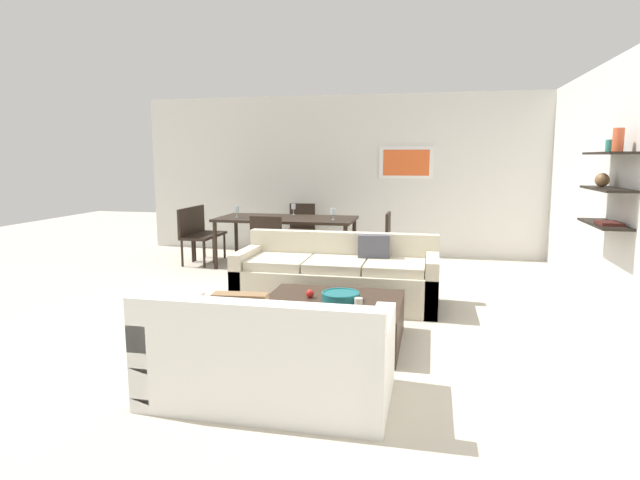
# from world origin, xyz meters

# --- Properties ---
(ground_plane) EXTENTS (18.00, 18.00, 0.00)m
(ground_plane) POSITION_xyz_m (0.00, 0.00, 0.00)
(ground_plane) COLOR beige
(back_wall_unit) EXTENTS (8.40, 0.09, 2.70)m
(back_wall_unit) POSITION_xyz_m (0.30, 3.53, 1.35)
(back_wall_unit) COLOR silver
(back_wall_unit) RESTS_ON ground
(right_wall_shelf_unit) EXTENTS (0.34, 8.20, 2.70)m
(right_wall_shelf_unit) POSITION_xyz_m (3.03, 0.59, 1.35)
(right_wall_shelf_unit) COLOR silver
(right_wall_shelf_unit) RESTS_ON ground
(sofa_beige) EXTENTS (2.26, 0.90, 0.78)m
(sofa_beige) POSITION_xyz_m (0.14, 0.34, 0.29)
(sofa_beige) COLOR beige
(sofa_beige) RESTS_ON ground
(loveseat_white) EXTENTS (1.66, 0.90, 0.78)m
(loveseat_white) POSITION_xyz_m (0.10, -2.13, 0.29)
(loveseat_white) COLOR white
(loveseat_white) RESTS_ON ground
(coffee_table) EXTENTS (1.25, 1.08, 0.38)m
(coffee_table) POSITION_xyz_m (0.31, -0.93, 0.19)
(coffee_table) COLOR #38281E
(coffee_table) RESTS_ON ground
(decorative_bowl) EXTENTS (0.35, 0.35, 0.08)m
(decorative_bowl) POSITION_xyz_m (0.39, -0.89, 0.42)
(decorative_bowl) COLOR #19666B
(decorative_bowl) RESTS_ON coffee_table
(candle_jar) EXTENTS (0.07, 0.07, 0.07)m
(candle_jar) POSITION_xyz_m (0.57, -1.03, 0.41)
(candle_jar) COLOR silver
(candle_jar) RESTS_ON coffee_table
(apple_on_coffee_table) EXTENTS (0.08, 0.08, 0.08)m
(apple_on_coffee_table) POSITION_xyz_m (0.10, -0.86, 0.42)
(apple_on_coffee_table) COLOR red
(apple_on_coffee_table) RESTS_ON coffee_table
(dining_table) EXTENTS (2.09, 0.98, 0.75)m
(dining_table) POSITION_xyz_m (-1.00, 2.23, 0.69)
(dining_table) COLOR black
(dining_table) RESTS_ON ground
(dining_chair_foot) EXTENTS (0.44, 0.44, 0.88)m
(dining_chair_foot) POSITION_xyz_m (-1.00, 1.33, 0.50)
(dining_chair_foot) COLOR black
(dining_chair_foot) RESTS_ON ground
(dining_chair_head) EXTENTS (0.44, 0.44, 0.88)m
(dining_chair_head) POSITION_xyz_m (-1.00, 3.13, 0.50)
(dining_chair_head) COLOR black
(dining_chair_head) RESTS_ON ground
(dining_chair_left_near) EXTENTS (0.44, 0.44, 0.88)m
(dining_chair_left_near) POSITION_xyz_m (-2.45, 2.01, 0.50)
(dining_chair_left_near) COLOR black
(dining_chair_left_near) RESTS_ON ground
(dining_chair_left_far) EXTENTS (0.44, 0.44, 0.88)m
(dining_chair_left_far) POSITION_xyz_m (-2.45, 2.45, 0.50)
(dining_chair_left_far) COLOR black
(dining_chair_left_far) RESTS_ON ground
(dining_chair_right_near) EXTENTS (0.44, 0.44, 0.88)m
(dining_chair_right_near) POSITION_xyz_m (0.45, 2.01, 0.50)
(dining_chair_right_near) COLOR black
(dining_chair_right_near) RESTS_ON ground
(wine_glass_left_near) EXTENTS (0.07, 0.07, 0.17)m
(wine_glass_left_near) POSITION_xyz_m (-1.75, 2.11, 0.87)
(wine_glass_left_near) COLOR silver
(wine_glass_left_near) RESTS_ON dining_table
(wine_glass_head) EXTENTS (0.07, 0.07, 0.17)m
(wine_glass_head) POSITION_xyz_m (-1.00, 2.66, 0.87)
(wine_glass_head) COLOR silver
(wine_glass_head) RESTS_ON dining_table
(wine_glass_right_near) EXTENTS (0.08, 0.08, 0.17)m
(wine_glass_right_near) POSITION_xyz_m (-0.25, 2.11, 0.87)
(wine_glass_right_near) COLOR silver
(wine_glass_right_near) RESTS_ON dining_table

